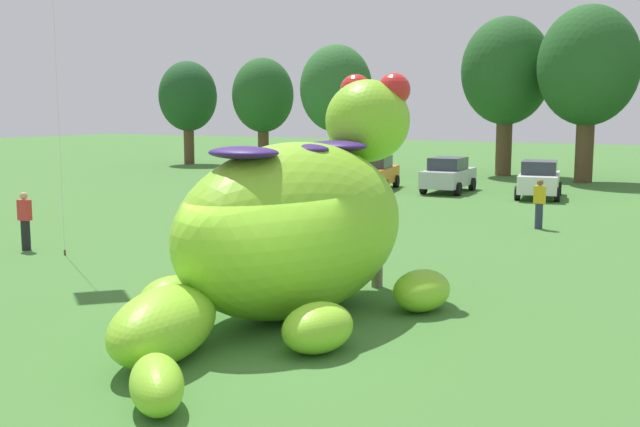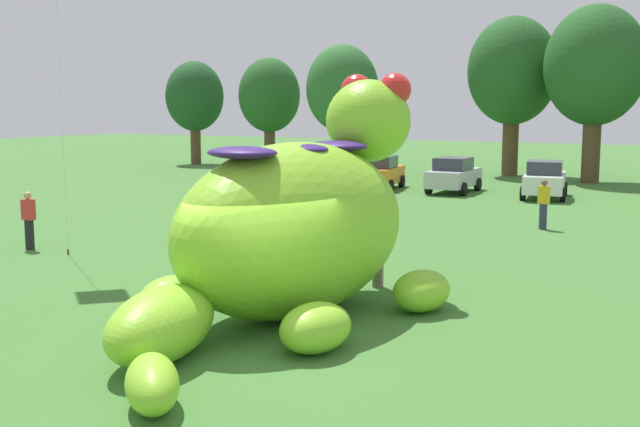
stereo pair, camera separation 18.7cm
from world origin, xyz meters
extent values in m
plane|color=#427533|center=(0.00, 0.00, 0.00)|extent=(160.00, 160.00, 0.00)
ellipsoid|color=#8CD12D|center=(-0.45, 1.95, 1.73)|extent=(3.88, 6.52, 3.47)
ellipsoid|color=#8CD12D|center=(-0.10, 4.55, 3.84)|extent=(2.08, 2.24, 1.83)
sphere|color=red|center=(-0.56, 4.89, 4.53)|extent=(0.73, 0.73, 0.73)
sphere|color=red|center=(0.44, 4.75, 4.53)|extent=(0.73, 0.73, 0.73)
ellipsoid|color=navy|center=(-0.26, 3.32, 3.33)|extent=(1.52, 1.29, 0.23)
ellipsoid|color=navy|center=(-0.45, 1.95, 3.33)|extent=(1.52, 1.29, 0.23)
ellipsoid|color=navy|center=(-0.65, 0.42, 3.33)|extent=(1.52, 1.29, 0.23)
ellipsoid|color=#8CD12D|center=(-2.13, 3.89, 0.42)|extent=(1.25, 1.61, 0.85)
ellipsoid|color=#8CD12D|center=(1.69, 3.37, 0.42)|extent=(1.25, 1.61, 0.85)
ellipsoid|color=#8CD12D|center=(-2.43, 0.51, 0.42)|extent=(1.25, 1.61, 0.85)
ellipsoid|color=#8CD12D|center=(1.08, 0.03, 0.42)|extent=(1.25, 1.61, 0.85)
ellipsoid|color=#8CD12D|center=(-0.92, -1.56, 0.61)|extent=(1.95, 3.01, 1.21)
ellipsoid|color=#8CD12D|center=(0.33, -3.24, 0.37)|extent=(1.64, 1.66, 0.74)
cube|color=orange|center=(-8.79, 24.30, 0.72)|extent=(2.40, 4.34, 0.80)
cube|color=#2D333D|center=(-8.77, 24.15, 1.42)|extent=(1.82, 2.20, 0.60)
cylinder|color=black|center=(-9.86, 25.40, 0.32)|extent=(0.35, 0.67, 0.64)
cylinder|color=black|center=(-8.18, 25.70, 0.32)|extent=(0.35, 0.67, 0.64)
cylinder|color=black|center=(-9.40, 22.90, 0.32)|extent=(0.35, 0.67, 0.64)
cylinder|color=black|center=(-7.73, 23.20, 0.32)|extent=(0.35, 0.67, 0.64)
cube|color=#B7BABF|center=(-5.04, 24.80, 0.72)|extent=(1.84, 4.15, 0.80)
cube|color=#2D333D|center=(-5.04, 24.65, 1.42)|extent=(1.56, 2.02, 0.60)
cylinder|color=black|center=(-5.94, 26.05, 0.32)|extent=(0.26, 0.65, 0.64)
cylinder|color=black|center=(-4.24, 26.10, 0.32)|extent=(0.26, 0.65, 0.64)
cylinder|color=black|center=(-5.85, 23.50, 0.32)|extent=(0.26, 0.65, 0.64)
cylinder|color=black|center=(-4.15, 23.56, 0.32)|extent=(0.26, 0.65, 0.64)
cube|color=white|center=(-0.62, 24.55, 0.72)|extent=(2.36, 4.33, 0.80)
cube|color=#2D333D|center=(-0.59, 24.40, 1.42)|extent=(1.80, 2.19, 0.60)
cylinder|color=black|center=(-1.67, 25.66, 0.32)|extent=(0.34, 0.67, 0.64)
cylinder|color=black|center=(0.01, 25.95, 0.32)|extent=(0.34, 0.67, 0.64)
cylinder|color=black|center=(-1.24, 23.16, 0.32)|extent=(0.34, 0.67, 0.64)
cylinder|color=black|center=(0.43, 23.44, 0.32)|extent=(0.34, 0.67, 0.64)
cylinder|color=brown|center=(-27.94, 33.76, 1.31)|extent=(0.75, 0.75, 2.63)
ellipsoid|color=#1E4C23|center=(-27.94, 33.76, 4.94)|extent=(4.20, 4.20, 5.05)
cylinder|color=brown|center=(-21.48, 33.75, 1.32)|extent=(0.75, 0.75, 2.64)
ellipsoid|color=#235623|center=(-21.48, 33.75, 4.97)|extent=(4.23, 4.23, 5.07)
cylinder|color=brown|center=(-14.91, 31.93, 1.41)|extent=(0.81, 0.81, 2.83)
ellipsoid|color=#2D662D|center=(-14.91, 31.93, 5.31)|extent=(4.52, 4.52, 5.43)
cylinder|color=brown|center=(-5.15, 35.35, 1.68)|extent=(0.96, 0.96, 3.36)
ellipsoid|color=#235623|center=(-5.15, 35.35, 6.32)|extent=(5.38, 5.38, 6.45)
cylinder|color=brown|center=(-0.07, 33.15, 1.70)|extent=(0.97, 0.97, 3.40)
ellipsoid|color=#235623|center=(-0.07, 33.15, 6.40)|extent=(5.45, 5.45, 6.54)
cylinder|color=#2D334C|center=(1.42, 15.33, 0.44)|extent=(0.26, 0.26, 0.88)
cube|color=gold|center=(1.42, 15.33, 1.18)|extent=(0.38, 0.22, 0.60)
sphere|color=brown|center=(1.42, 15.33, 1.60)|extent=(0.22, 0.22, 0.22)
cylinder|color=black|center=(-10.89, 4.23, 0.44)|extent=(0.26, 0.26, 0.88)
cube|color=red|center=(-10.89, 4.23, 1.18)|extent=(0.38, 0.22, 0.60)
sphere|color=tan|center=(-10.89, 4.23, 1.60)|extent=(0.22, 0.22, 0.22)
cylinder|color=black|center=(-8.06, 10.37, 0.44)|extent=(0.26, 0.26, 0.88)
cube|color=red|center=(-8.06, 10.37, 1.18)|extent=(0.38, 0.22, 0.60)
sphere|color=#9E7051|center=(-8.06, 10.37, 1.60)|extent=(0.22, 0.22, 0.22)
cylinder|color=#726656|center=(0.03, 4.86, 0.44)|extent=(0.26, 0.26, 0.88)
cube|color=white|center=(0.03, 4.86, 1.18)|extent=(0.38, 0.22, 0.60)
sphere|color=brown|center=(0.03, 4.86, 1.60)|extent=(0.22, 0.22, 0.22)
cylinder|color=brown|center=(-9.32, 4.21, 0.07)|extent=(0.06, 0.06, 0.15)
cylinder|color=silver|center=(-9.32, 4.21, 5.52)|extent=(0.01, 0.01, 10.74)
camera|label=1|loc=(7.07, -11.02, 4.14)|focal=42.86mm
camera|label=2|loc=(7.24, -10.94, 4.14)|focal=42.86mm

